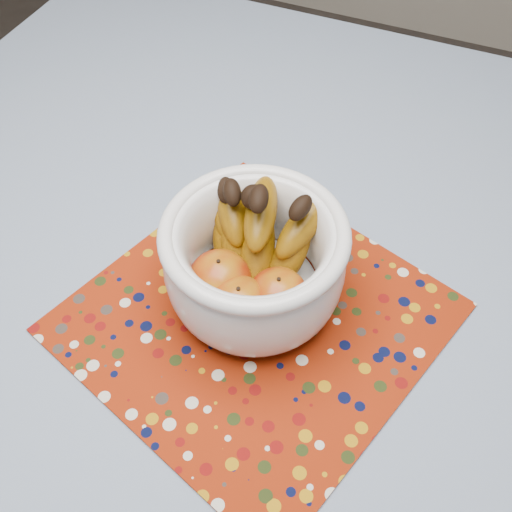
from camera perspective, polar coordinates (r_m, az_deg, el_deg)
The scene contains 4 objects.
table at distance 0.93m, azimuth -2.15°, elevation -3.05°, with size 1.20×1.20×0.75m.
tablecloth at distance 0.87m, azimuth -2.31°, elevation 0.07°, with size 1.32×1.32×0.01m, color slate.
placemat at distance 0.80m, azimuth -0.07°, elevation -5.86°, with size 0.42×0.42×0.00m, color maroon.
fruit_bowl at distance 0.76m, azimuth -0.33°, elevation 0.31°, with size 0.24×0.23×0.18m.
Camera 1 is at (0.24, -0.49, 1.43)m, focal length 42.00 mm.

